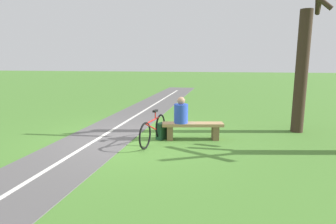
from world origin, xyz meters
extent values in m
plane|color=#477A2D|center=(0.00, 0.00, 0.00)|extent=(80.00, 80.00, 0.00)
cube|color=#A88456|center=(-1.62, -0.23, 0.42)|extent=(1.66, 0.62, 0.08)
cube|color=brown|center=(-2.23, -0.33, 0.19)|extent=(0.21, 0.35, 0.38)
cube|color=brown|center=(-1.02, -0.13, 0.19)|extent=(0.21, 0.35, 0.38)
cylinder|color=#2847B7|center=(-1.31, -0.18, 0.71)|extent=(0.42, 0.42, 0.51)
sphere|color=#9E755B|center=(-1.31, -0.18, 1.06)|extent=(0.21, 0.21, 0.21)
torus|color=black|center=(-0.56, 0.78, 0.33)|extent=(0.16, 0.66, 0.66)
torus|color=black|center=(-0.74, -0.24, 0.33)|extent=(0.16, 0.66, 0.66)
cylinder|color=red|center=(-0.65, 0.27, 0.61)|extent=(0.19, 0.87, 0.04)
cylinder|color=red|center=(-0.62, 0.42, 0.47)|extent=(0.15, 0.63, 0.31)
cylinder|color=red|center=(-0.68, 0.12, 0.71)|extent=(0.03, 0.03, 0.20)
cube|color=black|center=(-0.68, 0.12, 0.82)|extent=(0.11, 0.21, 0.05)
cube|color=#1E4C2D|center=(-0.80, -0.16, 0.22)|extent=(0.31, 0.37, 0.44)
cube|color=#245B37|center=(-0.70, -0.21, 0.15)|extent=(0.14, 0.22, 0.20)
cylinder|color=#38281E|center=(-4.64, -1.55, 1.75)|extent=(0.35, 0.35, 3.50)
cylinder|color=#38281E|center=(-4.93, -1.49, 3.68)|extent=(0.26, 0.69, 0.65)
camera|label=1|loc=(-2.13, 7.20, 2.15)|focal=30.44mm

